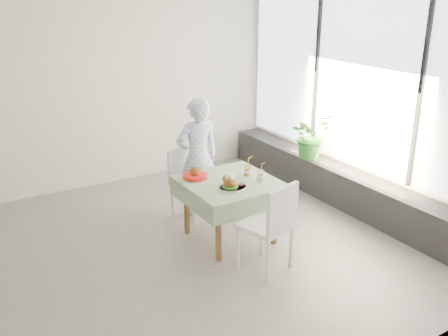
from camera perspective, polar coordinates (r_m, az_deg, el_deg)
floor at (r=5.75m, az=-7.34°, el=-10.00°), size 6.00×6.00×0.00m
wall_back at (r=7.50m, az=-15.77°, el=8.05°), size 6.00×0.02×2.80m
wall_front at (r=3.21m, az=10.34°, el=-7.50°), size 6.00×0.02×2.80m
wall_right at (r=6.90m, az=15.60°, el=7.07°), size 0.02×5.00×2.80m
window_pane at (r=6.83m, az=15.62°, el=9.08°), size 0.01×4.80×2.18m
window_ledge at (r=7.10m, az=13.62°, el=-2.15°), size 0.40×4.80×0.50m
cafe_table at (r=5.89m, az=0.67°, el=-4.06°), size 1.04×1.04×0.74m
chair_far at (r=6.60m, az=-3.86°, el=-3.09°), size 0.56×0.56×0.90m
chair_near at (r=5.37m, az=4.83°, el=-8.49°), size 0.58×0.58×1.00m
diner at (r=6.43m, az=-3.02°, el=1.19°), size 0.60×0.41×1.58m
main_dish at (r=5.55m, az=0.86°, el=-1.82°), size 0.33×0.33×0.17m
juice_cup_orange at (r=5.94m, az=2.72°, el=-0.28°), size 0.09×0.09×0.26m
juice_cup_lemonade at (r=5.80m, az=4.22°, el=-0.88°), size 0.09×0.09×0.24m
second_dish at (r=5.87m, az=-3.31°, el=-0.78°), size 0.29×0.29×0.14m
potted_plant at (r=7.34m, az=9.88°, el=3.63°), size 0.66×0.60×0.65m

